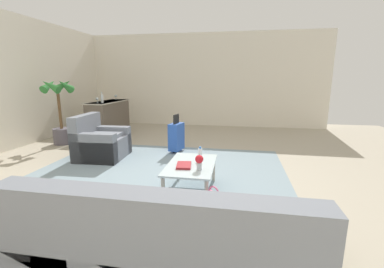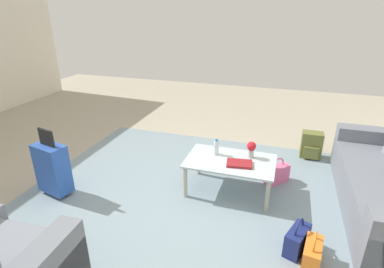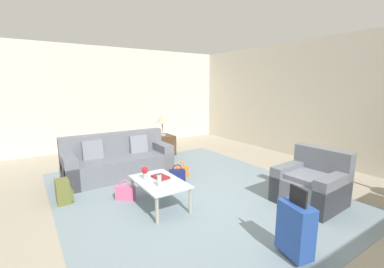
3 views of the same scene
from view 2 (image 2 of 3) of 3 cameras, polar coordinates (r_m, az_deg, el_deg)
ground_plane at (r=3.52m, az=-1.24°, el=-13.93°), size 12.00×12.00×0.00m
area_rug at (r=3.25m, az=8.09°, el=-17.68°), size 5.20×4.40×0.01m
coffee_table at (r=3.64m, az=7.28°, el=-5.72°), size 1.05×0.66×0.43m
water_bottle at (r=3.70m, az=4.65°, el=-2.57°), size 0.06×0.06×0.20m
coffee_table_book at (r=3.52m, az=9.01°, el=-5.58°), size 0.32×0.24×0.03m
flower_vase at (r=3.67m, az=11.24°, el=-2.66°), size 0.11×0.11×0.21m
suitcase_blue at (r=3.94m, az=-25.05°, el=-5.86°), size 0.44×0.30×0.85m
handbag_navy at (r=3.09m, az=19.39°, el=-18.44°), size 0.25×0.35×0.36m
handbag_pink at (r=4.06m, az=15.85°, el=-7.26°), size 0.32×0.33×0.36m
handbag_orange at (r=2.99m, az=21.90°, el=-20.52°), size 0.19×0.34×0.36m
backpack_olive at (r=4.87m, az=21.78°, el=-2.04°), size 0.30×0.25×0.40m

